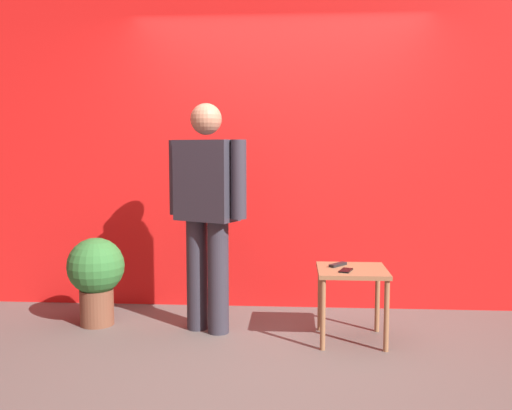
{
  "coord_description": "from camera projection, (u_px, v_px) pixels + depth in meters",
  "views": [
    {
      "loc": [
        0.12,
        -3.58,
        1.37
      ],
      "look_at": [
        -0.16,
        0.55,
        0.97
      ],
      "focal_mm": 40.07,
      "sensor_mm": 36.0,
      "label": 1
    }
  ],
  "objects": [
    {
      "name": "standing_person",
      "position": [
        207.0,
        205.0,
        4.24
      ],
      "size": [
        0.65,
        0.41,
        1.71
      ],
      "color": "#2D2D38",
      "rests_on": "ground_plane"
    },
    {
      "name": "back_wall_red",
      "position": [
        280.0,
        146.0,
        4.91
      ],
      "size": [
        5.44,
        0.12,
        2.79
      ],
      "primitive_type": "cube",
      "color": "red",
      "rests_on": "ground_plane"
    },
    {
      "name": "side_table",
      "position": [
        352.0,
        280.0,
        4.07
      ],
      "size": [
        0.49,
        0.49,
        0.52
      ],
      "color": "olive",
      "rests_on": "ground_plane"
    },
    {
      "name": "tv_remote",
      "position": [
        338.0,
        265.0,
        4.15
      ],
      "size": [
        0.14,
        0.16,
        0.02
      ],
      "primitive_type": "cube",
      "rotation": [
        0.0,
        0.0,
        -0.68
      ],
      "color": "black",
      "rests_on": "side_table"
    },
    {
      "name": "potted_plant",
      "position": [
        96.0,
        274.0,
        4.43
      ],
      "size": [
        0.44,
        0.44,
        0.69
      ],
      "color": "brown",
      "rests_on": "ground_plane"
    },
    {
      "name": "ground_plane",
      "position": [
        274.0,
        361.0,
        3.7
      ],
      "size": [
        12.0,
        12.0,
        0.0
      ],
      "primitive_type": "plane",
      "color": "#59544F"
    },
    {
      "name": "cell_phone",
      "position": [
        346.0,
        270.0,
        3.98
      ],
      "size": [
        0.11,
        0.16,
        0.01
      ],
      "primitive_type": "cube",
      "rotation": [
        0.0,
        0.0,
        -0.33
      ],
      "color": "black",
      "rests_on": "side_table"
    }
  ]
}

